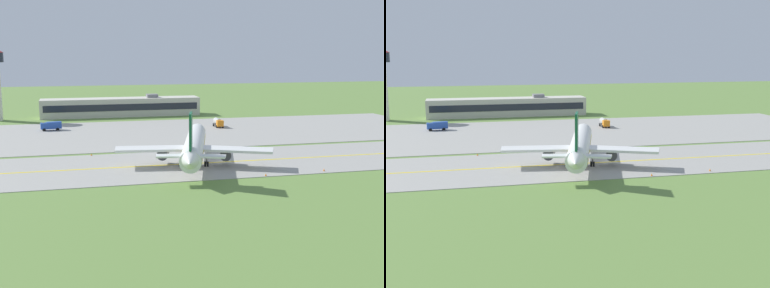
# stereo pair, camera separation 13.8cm
# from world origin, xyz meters

# --- Properties ---
(ground_plane) EXTENTS (500.00, 500.00, 0.00)m
(ground_plane) POSITION_xyz_m (0.00, 0.00, 0.00)
(ground_plane) COLOR olive
(taxiway_strip) EXTENTS (240.00, 28.00, 0.10)m
(taxiway_strip) POSITION_xyz_m (0.00, 0.00, 0.05)
(taxiway_strip) COLOR #9E9B93
(taxiway_strip) RESTS_ON ground
(apron_pad) EXTENTS (140.00, 52.00, 0.10)m
(apron_pad) POSITION_xyz_m (10.00, 42.00, 0.05)
(apron_pad) COLOR #9E9B93
(apron_pad) RESTS_ON ground
(taxiway_centreline) EXTENTS (220.00, 0.60, 0.01)m
(taxiway_centreline) POSITION_xyz_m (0.00, 0.00, 0.11)
(taxiway_centreline) COLOR yellow
(taxiway_centreline) RESTS_ON taxiway_strip
(airplane_lead) EXTENTS (31.92, 38.95, 12.70)m
(airplane_lead) POSITION_xyz_m (-6.44, -0.99, 4.13)
(airplane_lead) COLOR white
(airplane_lead) RESTS_ON ground
(service_truck_baggage) EXTENTS (2.50, 6.06, 2.65)m
(service_truck_baggage) POSITION_xyz_m (13.34, 48.59, 1.53)
(service_truck_baggage) COLOR orange
(service_truck_baggage) RESTS_ON ground
(service_truck_fuel) EXTENTS (6.21, 2.92, 2.60)m
(service_truck_fuel) POSITION_xyz_m (-36.84, 53.48, 1.53)
(service_truck_fuel) COLOR #264CA5
(service_truck_fuel) RESTS_ON ground
(terminal_building) EXTENTS (56.66, 9.02, 7.75)m
(terminal_building) POSITION_xyz_m (-13.14, 82.93, 3.30)
(terminal_building) COLOR beige
(terminal_building) RESTS_ON ground
(traffic_cone_near_edge) EXTENTS (0.44, 0.44, 0.60)m
(traffic_cone_near_edge) POSITION_xyz_m (17.07, -12.50, 0.30)
(traffic_cone_near_edge) COLOR orange
(traffic_cone_near_edge) RESTS_ON ground
(traffic_cone_mid_edge) EXTENTS (0.44, 0.44, 0.60)m
(traffic_cone_mid_edge) POSITION_xyz_m (-26.85, 13.32, 0.30)
(traffic_cone_mid_edge) COLOR orange
(traffic_cone_mid_edge) RESTS_ON ground
(traffic_cone_far_edge) EXTENTS (0.44, 0.44, 0.60)m
(traffic_cone_far_edge) POSITION_xyz_m (4.48, -13.48, 0.30)
(traffic_cone_far_edge) COLOR orange
(traffic_cone_far_edge) RESTS_ON ground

